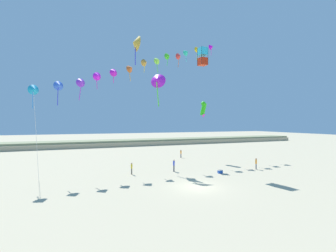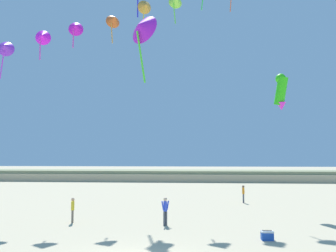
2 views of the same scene
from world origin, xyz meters
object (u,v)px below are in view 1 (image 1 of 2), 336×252
object	(u,v)px
person_far_left	(174,165)
large_kite_high_solo	(203,109)
large_kite_mid_trail	(158,80)
large_kite_low_lead	(135,43)
person_mid_center	(256,163)
large_kite_outer_drift	(203,57)
beach_cooler	(220,172)
person_near_right	(181,153)
person_near_left	(132,168)

from	to	relation	value
person_far_left	large_kite_high_solo	bearing A→B (deg)	37.69
large_kite_mid_trail	large_kite_high_solo	bearing A→B (deg)	25.49
large_kite_low_lead	large_kite_mid_trail	world-z (taller)	large_kite_low_lead
person_mid_center	large_kite_outer_drift	distance (m)	16.72
beach_cooler	person_far_left	bearing A→B (deg)	148.74
large_kite_low_lead	beach_cooler	distance (m)	24.00
person_mid_center	person_far_left	world-z (taller)	person_far_left
person_mid_center	large_kite_mid_trail	bearing A→B (deg)	160.61
large_kite_low_lead	large_kite_mid_trail	size ratio (longest dim) A/B	1.03
large_kite_low_lead	large_kite_outer_drift	xyz separation A→B (m)	(7.89, -7.97, -3.51)
person_near_right	large_kite_mid_trail	size ratio (longest dim) A/B	0.31
person_near_right	large_kite_mid_trail	world-z (taller)	large_kite_mid_trail
person_mid_center	large_kite_low_lead	bearing A→B (deg)	140.98
person_far_left	large_kite_outer_drift	distance (m)	15.73
large_kite_mid_trail	large_kite_low_lead	bearing A→B (deg)	101.49
large_kite_outer_drift	beach_cooler	distance (m)	16.16
large_kite_low_lead	large_kite_outer_drift	size ratio (longest dim) A/B	1.96
large_kite_high_solo	large_kite_outer_drift	size ratio (longest dim) A/B	1.12
beach_cooler	large_kite_outer_drift	bearing A→B (deg)	95.83
large_kite_low_lead	beach_cooler	bearing A→B (deg)	-54.89
person_mid_center	person_far_left	distance (m)	11.53
person_near_right	person_far_left	distance (m)	11.75
person_far_left	large_kite_outer_drift	world-z (taller)	large_kite_outer_drift
person_near_left	beach_cooler	xyz separation A→B (m)	(10.71, -3.48, -0.64)
person_near_left	person_mid_center	size ratio (longest dim) A/B	0.95
large_kite_low_lead	large_kite_high_solo	bearing A→B (deg)	-11.69
person_near_right	person_mid_center	bearing A→B (deg)	-67.71
person_near_right	large_kite_mid_trail	bearing A→B (deg)	-130.85
person_near_right	person_far_left	world-z (taller)	person_far_left
large_kite_low_lead	person_near_left	bearing A→B (deg)	-106.37
large_kite_high_solo	large_kite_outer_drift	bearing A→B (deg)	-121.45
large_kite_mid_trail	beach_cooler	bearing A→B (deg)	-34.55
person_mid_center	large_kite_outer_drift	world-z (taller)	large_kite_outer_drift
person_near_left	large_kite_low_lead	world-z (taller)	large_kite_low_lead
person_far_left	beach_cooler	distance (m)	6.04
person_near_left	large_kite_high_solo	size ratio (longest dim) A/B	0.53
person_near_left	person_mid_center	bearing A→B (deg)	-11.16
person_near_left	person_far_left	xyz separation A→B (m)	(5.59, -0.37, 0.07)
large_kite_low_lead	large_kite_high_solo	distance (m)	15.64
person_near_left	large_kite_low_lead	size ratio (longest dim) A/B	0.30
beach_cooler	large_kite_mid_trail	bearing A→B (deg)	145.45
large_kite_high_solo	large_kite_low_lead	bearing A→B (deg)	168.31
person_mid_center	beach_cooler	world-z (taller)	person_mid_center
large_kite_low_lead	large_kite_mid_trail	xyz separation A→B (m)	(1.44, -7.06, -7.13)
person_near_right	person_far_left	bearing A→B (deg)	-119.33
person_near_left	person_near_right	bearing A→B (deg)	41.03
large_kite_high_solo	beach_cooler	distance (m)	13.18
person_mid_center	beach_cooler	bearing A→B (deg)	-178.28
person_far_left	person_near_right	bearing A→B (deg)	60.67
large_kite_outer_drift	person_mid_center	bearing A→B (deg)	-29.44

